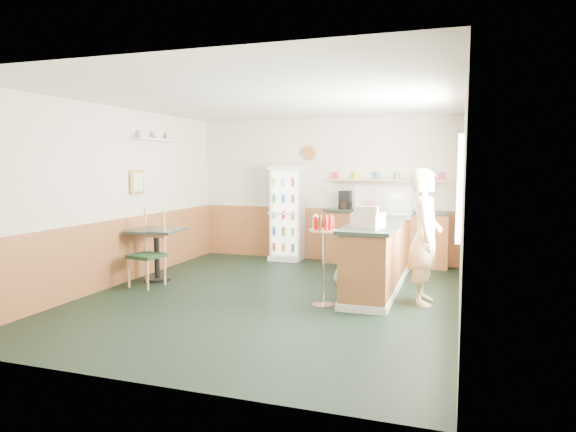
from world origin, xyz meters
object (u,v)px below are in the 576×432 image
at_px(condiment_stand, 323,245).
at_px(cafe_table, 157,244).
at_px(shopkeeper, 425,237).
at_px(drinks_fridge, 287,213).
at_px(cash_register, 368,220).
at_px(display_case, 384,202).
at_px(cafe_chair, 150,245).

distance_m(condiment_stand, cafe_table, 2.94).
bearing_deg(shopkeeper, drinks_fridge, 44.86).
relative_size(drinks_fridge, shopkeeper, 1.02).
height_order(cash_register, cafe_table, cash_register).
xyz_separation_m(drinks_fridge, cafe_table, (-1.38, -2.35, -0.33)).
bearing_deg(drinks_fridge, display_case, -30.92).
xyz_separation_m(condiment_stand, cafe_table, (-2.87, 0.59, -0.23)).
height_order(drinks_fridge, cafe_chair, drinks_fridge).
height_order(cash_register, shopkeeper, shopkeeper).
xyz_separation_m(cash_register, cafe_chair, (-3.32, 0.04, -0.50)).
bearing_deg(display_case, shopkeeper, -59.96).
distance_m(drinks_fridge, cash_register, 3.37).
xyz_separation_m(display_case, shopkeeper, (0.70, -1.21, -0.36)).
bearing_deg(cafe_table, drinks_fridge, 59.53).
height_order(condiment_stand, cafe_table, condiment_stand).
relative_size(cash_register, condiment_stand, 0.31).
bearing_deg(display_case, cash_register, -90.00).
distance_m(shopkeeper, cafe_table, 4.11).
relative_size(drinks_fridge, cafe_table, 2.18).
distance_m(drinks_fridge, display_case, 2.38).
xyz_separation_m(cafe_table, cafe_chair, (0.08, -0.30, 0.03)).
bearing_deg(shopkeeper, cash_register, 107.49).
height_order(drinks_fridge, cafe_table, drinks_fridge).
distance_m(cash_register, condiment_stand, 0.66).
bearing_deg(condiment_stand, cash_register, 25.15).
xyz_separation_m(drinks_fridge, display_case, (2.02, -1.21, 0.35)).
relative_size(drinks_fridge, cash_register, 4.97).
xyz_separation_m(cash_register, cafe_table, (-3.40, 0.34, -0.53)).
distance_m(drinks_fridge, cafe_chair, 2.97).
relative_size(condiment_stand, cafe_chair, 1.00).
bearing_deg(cash_register, condiment_stand, -143.05).
height_order(drinks_fridge, cash_register, drinks_fridge).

